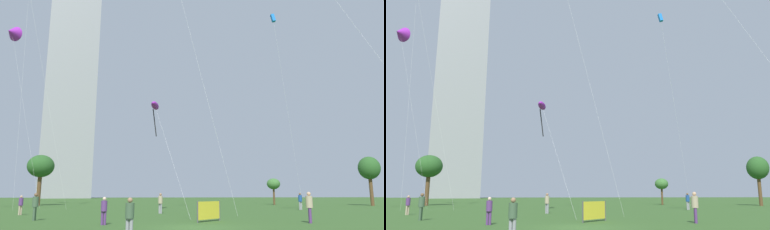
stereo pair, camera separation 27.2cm
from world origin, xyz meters
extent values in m
plane|color=#335623|center=(0.00, 0.00, 0.00)|extent=(280.00, 280.00, 0.00)
cylinder|color=tan|center=(-13.43, 12.94, 0.39)|extent=(0.15, 0.15, 0.78)
cylinder|color=tan|center=(-13.32, 13.06, 0.39)|extent=(0.15, 0.15, 0.78)
cylinder|color=#593372|center=(-13.38, 13.00, 1.09)|extent=(0.36, 0.36, 0.62)
sphere|color=tan|center=(-13.38, 13.00, 1.50)|extent=(0.21, 0.21, 0.21)
cylinder|color=gray|center=(13.91, 20.11, 0.44)|extent=(0.17, 0.17, 0.88)
cylinder|color=gray|center=(14.08, 20.16, 0.44)|extent=(0.17, 0.17, 0.88)
cylinder|color=#1E478C|center=(14.00, 20.14, 1.23)|extent=(0.40, 0.40, 0.70)
sphere|color=brown|center=(14.00, 20.14, 1.70)|extent=(0.24, 0.24, 0.24)
cylinder|color=#593372|center=(-5.24, 2.03, 0.38)|extent=(0.14, 0.14, 0.77)
cylinder|color=#593372|center=(-5.08, 2.01, 0.38)|extent=(0.14, 0.14, 0.77)
cylinder|color=#593372|center=(-5.16, 2.02, 1.07)|extent=(0.35, 0.35, 0.61)
sphere|color=beige|center=(-5.16, 2.02, 1.48)|extent=(0.21, 0.21, 0.21)
cylinder|color=#3F593F|center=(-10.22, 6.28, 0.44)|extent=(0.16, 0.16, 0.87)
cylinder|color=#3F593F|center=(-10.23, 6.10, 0.44)|extent=(0.16, 0.16, 0.87)
cylinder|color=#3F593F|center=(-10.22, 6.19, 1.22)|extent=(0.40, 0.40, 0.69)
sphere|color=brown|center=(-10.22, 6.19, 1.69)|extent=(0.24, 0.24, 0.24)
cylinder|color=gray|center=(-3.39, -4.65, 0.39)|extent=(0.15, 0.15, 0.79)
cylinder|color=gray|center=(-3.24, -4.70, 0.39)|extent=(0.15, 0.15, 0.79)
cylinder|color=#3F593F|center=(-3.32, -4.67, 1.10)|extent=(0.36, 0.36, 0.62)
sphere|color=#997051|center=(-3.32, -4.67, 1.52)|extent=(0.21, 0.21, 0.21)
cylinder|color=#593372|center=(7.30, 2.17, 0.46)|extent=(0.17, 0.17, 0.91)
cylinder|color=#593372|center=(7.25, 1.99, 0.46)|extent=(0.17, 0.17, 0.91)
cylinder|color=tan|center=(7.27, 2.08, 1.27)|extent=(0.42, 0.42, 0.72)
sphere|color=tan|center=(7.27, 2.08, 1.76)|extent=(0.25, 0.25, 0.25)
cylinder|color=gray|center=(-1.53, 14.04, 0.44)|extent=(0.16, 0.16, 0.87)
cylinder|color=gray|center=(-1.67, 14.15, 0.44)|extent=(0.16, 0.16, 0.87)
cylinder|color=tan|center=(-1.60, 14.09, 1.22)|extent=(0.40, 0.40, 0.69)
sphere|color=#997051|center=(-1.60, 14.09, 1.68)|extent=(0.24, 0.24, 0.24)
cylinder|color=silver|center=(-19.52, 30.01, 12.40)|extent=(7.33, 5.23, 24.81)
cone|color=purple|center=(-23.17, 32.62, 24.80)|extent=(2.68, 2.38, 2.33)
cylinder|color=silver|center=(-15.17, 21.44, 15.99)|extent=(7.01, 2.62, 31.99)
cylinder|color=silver|center=(15.30, 25.91, 12.57)|extent=(3.56, 2.25, 25.14)
cube|color=blue|center=(13.52, 24.79, 25.14)|extent=(0.64, 0.59, 1.20)
cylinder|color=silver|center=(1.58, 11.26, 13.08)|extent=(5.63, 4.25, 26.17)
cylinder|color=silver|center=(-18.17, 24.26, 15.47)|extent=(1.94, 3.78, 30.94)
cylinder|color=silver|center=(-0.96, 12.01, 5.42)|extent=(2.59, 11.73, 10.86)
ellipsoid|color=purple|center=(-2.25, 17.86, 10.85)|extent=(1.11, 3.13, 0.81)
cylinder|color=black|center=(-2.25, 17.86, 9.03)|extent=(0.48, 0.53, 3.00)
cylinder|color=brown|center=(-18.93, 37.44, 2.20)|extent=(0.59, 0.59, 4.40)
ellipsoid|color=#285623|center=(-18.93, 37.44, 5.76)|extent=(3.88, 3.88, 3.31)
cylinder|color=brown|center=(29.53, 31.71, 2.18)|extent=(0.50, 0.50, 4.36)
ellipsoid|color=#285623|center=(29.53, 31.71, 5.45)|extent=(3.10, 3.10, 3.33)
cylinder|color=brown|center=(16.85, 37.76, 1.26)|extent=(0.30, 0.30, 2.51)
ellipsoid|color=#3D7033|center=(16.85, 37.76, 3.24)|extent=(2.09, 2.09, 1.70)
cube|color=#939399|center=(-34.36, 122.63, 42.31)|extent=(22.33, 23.88, 84.61)
cylinder|color=#4C4C4C|center=(2.14, 4.83, 0.66)|extent=(0.08, 0.08, 1.32)
cylinder|color=#4C4C4C|center=(0.44, 3.10, 0.66)|extent=(0.08, 0.08, 1.32)
cube|color=yellow|center=(1.29, 3.96, 0.71)|extent=(1.72, 1.75, 1.12)
camera|label=1|loc=(-2.46, -20.63, 1.80)|focal=34.87mm
camera|label=2|loc=(-2.19, -20.66, 1.80)|focal=34.87mm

